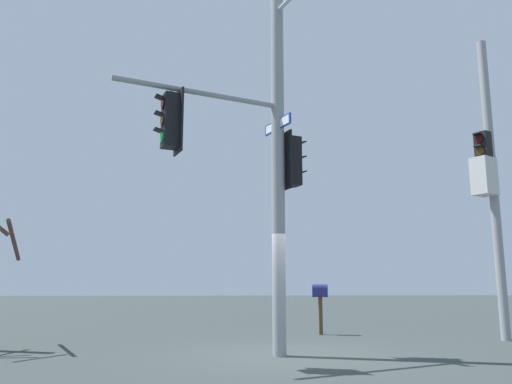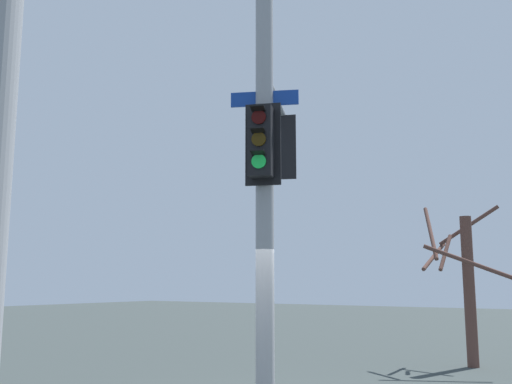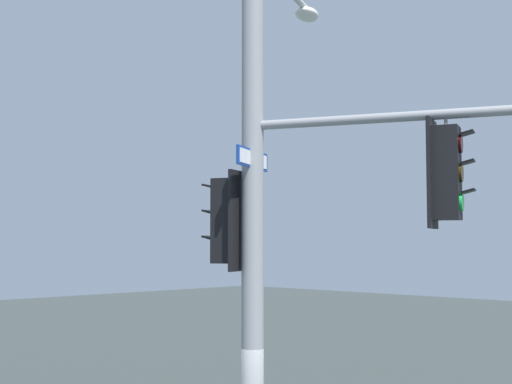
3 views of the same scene
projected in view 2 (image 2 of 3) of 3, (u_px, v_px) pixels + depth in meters
The scene contains 2 objects.
main_signal_pole_assembly at pixel (261, 136), 9.61m from camera, with size 4.62×3.12×8.02m.
bare_tree_behind_pole at pixel (464, 279), 14.03m from camera, with size 2.12×2.39×3.95m.
Camera 2 is at (-7.33, -4.76, 2.00)m, focal length 40.53 mm.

